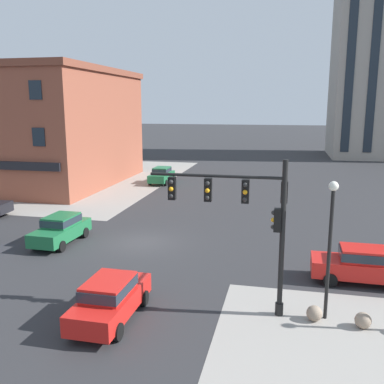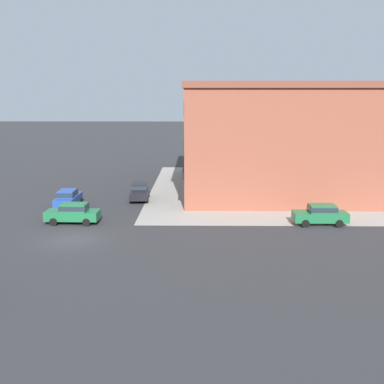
{
  "view_description": "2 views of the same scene",
  "coord_description": "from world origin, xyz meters",
  "px_view_note": "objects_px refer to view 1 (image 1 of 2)",
  "views": [
    {
      "loc": [
        8.26,
        -23.34,
        8.09
      ],
      "look_at": [
        3.14,
        -0.18,
        3.27
      ],
      "focal_mm": 39.99,
      "sensor_mm": 36.0,
      "label": 1
    },
    {
      "loc": [
        33.7,
        9.29,
        10.53
      ],
      "look_at": [
        -0.79,
        8.82,
        3.48
      ],
      "focal_mm": 44.56,
      "sensor_mm": 36.0,
      "label": 2
    }
  ],
  "objects_px": {
    "bollard_sphere_curb_b": "(363,320)",
    "street_lamp_corner_near": "(330,234)",
    "car_main_mid": "(362,264)",
    "car_cross_westbound": "(162,175)",
    "bollard_sphere_curb_a": "(314,313)",
    "car_main_southbound_near": "(61,228)",
    "traffic_signal_main": "(252,214)",
    "car_main_northbound_far": "(110,297)"
  },
  "relations": [
    {
      "from": "traffic_signal_main",
      "to": "car_cross_westbound",
      "type": "distance_m",
      "value": 29.21
    },
    {
      "from": "bollard_sphere_curb_a",
      "to": "car_main_northbound_far",
      "type": "height_order",
      "value": "car_main_northbound_far"
    },
    {
      "from": "car_main_northbound_far",
      "to": "car_main_mid",
      "type": "distance_m",
      "value": 11.52
    },
    {
      "from": "car_main_northbound_far",
      "to": "car_cross_westbound",
      "type": "xyz_separation_m",
      "value": [
        -6.41,
        28.64,
        0.0
      ]
    },
    {
      "from": "street_lamp_corner_near",
      "to": "traffic_signal_main",
      "type": "bearing_deg",
      "value": 178.48
    },
    {
      "from": "traffic_signal_main",
      "to": "street_lamp_corner_near",
      "type": "distance_m",
      "value": 2.97
    },
    {
      "from": "traffic_signal_main",
      "to": "bollard_sphere_curb_b",
      "type": "relative_size",
      "value": 10.23
    },
    {
      "from": "bollard_sphere_curb_a",
      "to": "bollard_sphere_curb_b",
      "type": "bearing_deg",
      "value": -5.86
    },
    {
      "from": "car_cross_westbound",
      "to": "street_lamp_corner_near",
      "type": "bearing_deg",
      "value": -61.6
    },
    {
      "from": "traffic_signal_main",
      "to": "bollard_sphere_curb_a",
      "type": "xyz_separation_m",
      "value": [
        2.49,
        -0.37,
        -3.69
      ]
    },
    {
      "from": "car_cross_westbound",
      "to": "car_main_mid",
      "type": "height_order",
      "value": "same"
    },
    {
      "from": "bollard_sphere_curb_b",
      "to": "street_lamp_corner_near",
      "type": "relative_size",
      "value": 0.11
    },
    {
      "from": "traffic_signal_main",
      "to": "street_lamp_corner_near",
      "type": "relative_size",
      "value": 1.14
    },
    {
      "from": "bollard_sphere_curb_a",
      "to": "bollard_sphere_curb_b",
      "type": "relative_size",
      "value": 1.0
    },
    {
      "from": "car_main_southbound_near",
      "to": "bollard_sphere_curb_b",
      "type": "bearing_deg",
      "value": -22.73
    },
    {
      "from": "bollard_sphere_curb_a",
      "to": "street_lamp_corner_near",
      "type": "height_order",
      "value": "street_lamp_corner_near"
    },
    {
      "from": "bollard_sphere_curb_a",
      "to": "car_main_mid",
      "type": "bearing_deg",
      "value": 61.14
    },
    {
      "from": "street_lamp_corner_near",
      "to": "car_main_mid",
      "type": "relative_size",
      "value": 1.22
    },
    {
      "from": "car_main_northbound_far",
      "to": "car_cross_westbound",
      "type": "relative_size",
      "value": 1.0
    },
    {
      "from": "bollard_sphere_curb_b",
      "to": "car_main_northbound_far",
      "type": "distance_m",
      "value": 9.48
    },
    {
      "from": "car_cross_westbound",
      "to": "car_main_southbound_near",
      "type": "bearing_deg",
      "value": -90.5
    },
    {
      "from": "bollard_sphere_curb_b",
      "to": "car_main_mid",
      "type": "bearing_deg",
      "value": 82.29
    },
    {
      "from": "car_main_mid",
      "to": "street_lamp_corner_near",
      "type": "bearing_deg",
      "value": -115.84
    },
    {
      "from": "car_main_northbound_far",
      "to": "car_main_southbound_near",
      "type": "distance_m",
      "value": 10.44
    },
    {
      "from": "traffic_signal_main",
      "to": "car_main_southbound_near",
      "type": "distance_m",
      "value": 13.58
    },
    {
      "from": "bollard_sphere_curb_a",
      "to": "car_main_southbound_near",
      "type": "relative_size",
      "value": 0.14
    },
    {
      "from": "car_main_southbound_near",
      "to": "traffic_signal_main",
      "type": "bearing_deg",
      "value": -27.59
    },
    {
      "from": "car_main_northbound_far",
      "to": "car_main_southbound_near",
      "type": "height_order",
      "value": "same"
    },
    {
      "from": "traffic_signal_main",
      "to": "street_lamp_corner_near",
      "type": "xyz_separation_m",
      "value": [
        2.91,
        -0.08,
        -0.6
      ]
    },
    {
      "from": "bollard_sphere_curb_a",
      "to": "street_lamp_corner_near",
      "type": "relative_size",
      "value": 0.11
    },
    {
      "from": "bollard_sphere_curb_a",
      "to": "street_lamp_corner_near",
      "type": "bearing_deg",
      "value": 34.88
    },
    {
      "from": "car_main_northbound_far",
      "to": "car_main_southbound_near",
      "type": "relative_size",
      "value": 0.99
    },
    {
      "from": "car_main_southbound_near",
      "to": "car_main_mid",
      "type": "height_order",
      "value": "same"
    },
    {
      "from": "car_main_northbound_far",
      "to": "bollard_sphere_curb_a",
      "type": "bearing_deg",
      "value": 11.89
    },
    {
      "from": "car_main_northbound_far",
      "to": "car_main_mid",
      "type": "bearing_deg",
      "value": 30.31
    },
    {
      "from": "car_cross_westbound",
      "to": "bollard_sphere_curb_a",
      "type": "bearing_deg",
      "value": -62.57
    },
    {
      "from": "street_lamp_corner_near",
      "to": "car_cross_westbound",
      "type": "relative_size",
      "value": 1.22
    },
    {
      "from": "traffic_signal_main",
      "to": "car_main_southbound_near",
      "type": "relative_size",
      "value": 1.38
    },
    {
      "from": "bollard_sphere_curb_a",
      "to": "street_lamp_corner_near",
      "type": "xyz_separation_m",
      "value": [
        0.42,
        0.3,
        3.08
      ]
    },
    {
      "from": "traffic_signal_main",
      "to": "car_main_northbound_far",
      "type": "height_order",
      "value": "traffic_signal_main"
    },
    {
      "from": "car_main_northbound_far",
      "to": "street_lamp_corner_near",
      "type": "bearing_deg",
      "value": 13.29
    },
    {
      "from": "bollard_sphere_curb_a",
      "to": "bollard_sphere_curb_b",
      "type": "xyz_separation_m",
      "value": [
        1.73,
        -0.18,
        0.0
      ]
    }
  ]
}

